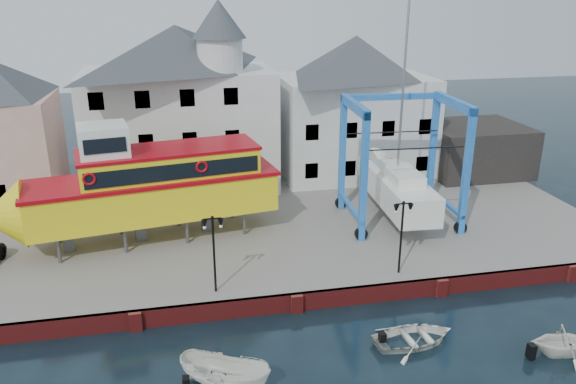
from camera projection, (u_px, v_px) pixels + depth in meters
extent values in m
plane|color=black|center=(297.00, 312.00, 28.89)|extent=(140.00, 140.00, 0.00)
cube|color=slate|center=(262.00, 221.00, 38.83)|extent=(44.00, 22.00, 1.00)
cube|color=maroon|center=(296.00, 302.00, 28.82)|extent=(44.00, 0.25, 1.00)
cube|color=maroon|center=(136.00, 322.00, 27.14)|extent=(0.60, 0.36, 1.00)
cube|color=maroon|center=(297.00, 304.00, 28.67)|extent=(0.60, 0.36, 1.00)
cube|color=maroon|center=(442.00, 288.00, 30.20)|extent=(0.60, 0.36, 1.00)
cube|color=maroon|center=(573.00, 273.00, 31.72)|extent=(0.60, 0.36, 1.00)
cube|color=silver|center=(181.00, 129.00, 43.07)|extent=(14.00, 8.00, 9.00)
pyramid|color=#3A3F43|center=(176.00, 47.00, 40.98)|extent=(14.00, 8.00, 3.20)
cube|color=black|center=(106.00, 186.00, 39.37)|extent=(1.00, 0.08, 1.20)
cube|color=black|center=(150.00, 183.00, 39.94)|extent=(1.00, 0.08, 1.20)
cube|color=black|center=(192.00, 181.00, 40.51)|extent=(1.00, 0.08, 1.20)
cube|color=black|center=(234.00, 178.00, 41.09)|extent=(1.00, 0.08, 1.20)
cube|color=black|center=(101.00, 145.00, 38.34)|extent=(1.00, 0.08, 1.20)
cube|color=black|center=(146.00, 143.00, 38.91)|extent=(1.00, 0.08, 1.20)
cube|color=black|center=(190.00, 140.00, 39.49)|extent=(1.00, 0.08, 1.20)
cube|color=black|center=(232.00, 138.00, 40.06)|extent=(1.00, 0.08, 1.20)
cube|color=black|center=(96.00, 101.00, 37.31)|extent=(1.00, 0.08, 1.20)
cube|color=black|center=(142.00, 100.00, 37.89)|extent=(1.00, 0.08, 1.20)
cube|color=black|center=(187.00, 98.00, 38.46)|extent=(1.00, 0.08, 1.20)
cube|color=black|center=(231.00, 96.00, 39.03)|extent=(1.00, 0.08, 1.20)
cylinder|color=silver|center=(220.00, 56.00, 39.48)|extent=(3.20, 3.20, 2.40)
cone|color=#3A3F43|center=(219.00, 19.00, 38.63)|extent=(3.80, 3.80, 2.60)
cube|color=silver|center=(353.00, 125.00, 46.37)|extent=(12.00, 8.00, 8.00)
pyramid|color=#3A3F43|center=(356.00, 56.00, 44.46)|extent=(12.00, 8.00, 3.20)
cube|color=black|center=(312.00, 171.00, 42.69)|extent=(1.00, 0.08, 1.20)
cube|color=black|center=(349.00, 168.00, 43.26)|extent=(1.00, 0.08, 1.20)
cube|color=black|center=(386.00, 166.00, 43.84)|extent=(1.00, 0.08, 1.20)
cube|color=black|center=(422.00, 164.00, 44.41)|extent=(1.00, 0.08, 1.20)
cube|color=black|center=(312.00, 132.00, 41.66)|extent=(1.00, 0.08, 1.20)
cube|color=black|center=(351.00, 130.00, 42.24)|extent=(1.00, 0.08, 1.20)
cube|color=black|center=(388.00, 128.00, 42.81)|extent=(1.00, 0.08, 1.20)
cube|color=black|center=(425.00, 127.00, 43.38)|extent=(1.00, 0.08, 1.20)
cube|color=black|center=(473.00, 148.00, 47.13)|extent=(8.00, 7.00, 4.00)
cylinder|color=black|center=(214.00, 256.00, 28.20)|extent=(0.12, 0.12, 4.00)
cube|color=black|center=(212.00, 219.00, 27.50)|extent=(0.90, 0.06, 0.06)
sphere|color=black|center=(212.00, 217.00, 27.47)|extent=(0.16, 0.16, 0.16)
cone|color=black|center=(204.00, 224.00, 27.51)|extent=(0.32, 0.32, 0.45)
sphere|color=white|center=(205.00, 228.00, 27.57)|extent=(0.18, 0.18, 0.18)
cone|color=black|center=(221.00, 223.00, 27.67)|extent=(0.32, 0.32, 0.45)
sphere|color=white|center=(221.00, 226.00, 27.73)|extent=(0.18, 0.18, 0.18)
cylinder|color=black|center=(401.00, 239.00, 30.11)|extent=(0.12, 0.12, 4.00)
cube|color=black|center=(404.00, 204.00, 29.41)|extent=(0.90, 0.06, 0.06)
sphere|color=black|center=(404.00, 202.00, 29.38)|extent=(0.16, 0.16, 0.16)
cone|color=black|center=(396.00, 209.00, 29.42)|extent=(0.32, 0.32, 0.45)
sphere|color=white|center=(396.00, 212.00, 29.48)|extent=(0.18, 0.18, 0.18)
cone|color=black|center=(410.00, 208.00, 29.58)|extent=(0.32, 0.32, 0.45)
sphere|color=white|center=(410.00, 211.00, 29.64)|extent=(0.18, 0.18, 0.18)
cylinder|color=#59595E|center=(59.00, 250.00, 31.61)|extent=(0.23, 0.23, 1.56)
cylinder|color=#59595E|center=(59.00, 231.00, 34.17)|extent=(0.23, 0.23, 1.56)
cylinder|color=#59595E|center=(125.00, 240.00, 32.84)|extent=(0.23, 0.23, 1.56)
cylinder|color=#59595E|center=(120.00, 222.00, 35.40)|extent=(0.23, 0.23, 1.56)
cylinder|color=#59595E|center=(187.00, 231.00, 34.07)|extent=(0.23, 0.23, 1.56)
cylinder|color=#59595E|center=(178.00, 214.00, 36.63)|extent=(0.23, 0.23, 1.56)
cylinder|color=#59595E|center=(244.00, 223.00, 35.30)|extent=(0.23, 0.23, 1.56)
cylinder|color=#59595E|center=(232.00, 207.00, 37.86)|extent=(0.23, 0.23, 1.56)
cube|color=#59595E|center=(68.00, 239.00, 33.06)|extent=(0.70, 0.61, 1.56)
cube|color=#59595E|center=(140.00, 228.00, 34.47)|extent=(0.70, 0.61, 1.56)
cube|color=#59595E|center=(207.00, 219.00, 35.88)|extent=(0.70, 0.61, 1.56)
cube|color=yellow|center=(155.00, 197.00, 34.16)|extent=(15.01, 6.27, 2.29)
cone|color=yellow|center=(2.00, 216.00, 31.32)|extent=(2.90, 4.27, 3.95)
cube|color=#A70611|center=(153.00, 178.00, 33.74)|extent=(15.35, 6.48, 0.23)
cube|color=yellow|center=(170.00, 164.00, 33.84)|extent=(10.84, 5.18, 1.66)
cube|color=black|center=(175.00, 172.00, 32.24)|extent=(9.86, 1.68, 0.94)
cube|color=black|center=(165.00, 156.00, 35.40)|extent=(9.86, 1.68, 0.94)
cube|color=#A70611|center=(168.00, 149.00, 33.52)|extent=(11.06, 5.32, 0.19)
cube|color=white|center=(103.00, 141.00, 32.00)|extent=(3.11, 3.11, 1.89)
cube|color=black|center=(105.00, 146.00, 30.76)|extent=(2.25, 0.43, 0.83)
torus|color=#A70611|center=(89.00, 179.00, 30.56)|extent=(0.74, 0.26, 0.73)
torus|color=#A70611|center=(202.00, 167.00, 32.67)|extent=(0.74, 0.26, 0.73)
cube|color=blue|center=(364.00, 178.00, 33.41)|extent=(0.42, 0.42, 8.04)
cylinder|color=black|center=(361.00, 234.00, 34.65)|extent=(0.82, 0.33, 0.80)
cube|color=blue|center=(342.00, 154.00, 38.37)|extent=(0.42, 0.42, 8.04)
cylinder|color=black|center=(341.00, 203.00, 39.61)|extent=(0.82, 0.33, 0.80)
cube|color=blue|center=(467.00, 173.00, 34.32)|extent=(0.42, 0.42, 8.04)
cylinder|color=black|center=(460.00, 227.00, 35.55)|extent=(0.82, 0.33, 0.80)
cube|color=blue|center=(433.00, 150.00, 39.28)|extent=(0.42, 0.42, 8.04)
cylinder|color=black|center=(428.00, 198.00, 40.52)|extent=(0.82, 0.33, 0.80)
cube|color=blue|center=(355.00, 106.00, 34.58)|extent=(0.72, 5.76, 0.56)
cube|color=blue|center=(351.00, 207.00, 36.87)|extent=(0.60, 5.75, 0.24)
cube|color=blue|center=(454.00, 103.00, 35.49)|extent=(0.72, 5.76, 0.56)
cube|color=blue|center=(444.00, 202.00, 37.78)|extent=(0.60, 5.75, 0.24)
cube|color=blue|center=(391.00, 97.00, 37.52)|extent=(6.91, 0.78, 0.40)
cube|color=white|center=(399.00, 191.00, 37.01)|extent=(3.12, 8.75, 1.84)
cone|color=white|center=(376.00, 168.00, 41.77)|extent=(2.74, 1.98, 2.64)
cube|color=#59595E|center=(398.00, 210.00, 37.47)|extent=(0.39, 2.08, 0.80)
cube|color=white|center=(403.00, 176.00, 36.05)|extent=(2.03, 3.54, 0.69)
cylinder|color=#99999E|center=(404.00, 79.00, 35.07)|extent=(0.17, 0.17, 12.64)
cube|color=black|center=(414.00, 149.00, 33.90)|extent=(6.29, 0.47, 0.05)
cube|color=black|center=(392.00, 132.00, 37.74)|extent=(6.29, 0.47, 0.05)
imported|color=white|center=(414.00, 343.00, 26.37)|extent=(4.20, 3.18, 0.82)
imported|color=white|center=(561.00, 354.00, 25.52)|extent=(3.48, 3.13, 1.63)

